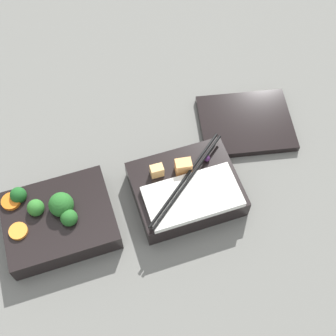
% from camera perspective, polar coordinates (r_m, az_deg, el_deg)
% --- Properties ---
extents(ground_plane, '(3.00, 3.00, 0.00)m').
position_cam_1_polar(ground_plane, '(0.86, -5.11, -4.76)').
color(ground_plane, slate).
extents(bento_tray_vegetable, '(0.19, 0.15, 0.08)m').
position_cam_1_polar(bento_tray_vegetable, '(0.84, -13.19, -6.13)').
color(bento_tray_vegetable, black).
rests_on(bento_tray_vegetable, ground_plane).
extents(bento_tray_rice, '(0.19, 0.15, 0.07)m').
position_cam_1_polar(bento_tray_rice, '(0.84, 2.27, -2.63)').
color(bento_tray_rice, black).
rests_on(bento_tray_rice, ground_plane).
extents(bento_lid, '(0.21, 0.18, 0.01)m').
position_cam_1_polar(bento_lid, '(0.95, 9.44, 5.41)').
color(bento_lid, black).
rests_on(bento_lid, ground_plane).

